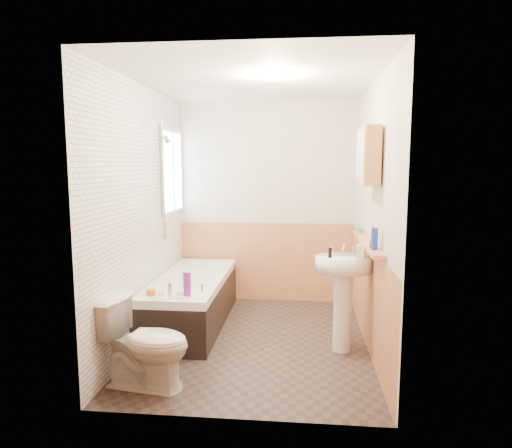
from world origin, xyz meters
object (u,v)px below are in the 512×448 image
object	(u,v)px
toilet	(145,343)
pine_shelf	(367,243)
sink	(343,284)
medicine_cabinet	(368,156)
bathtub	(192,299)

from	to	relation	value
toilet	pine_shelf	size ratio (longest dim) A/B	0.54
toilet	pine_shelf	distance (m)	2.10
toilet	pine_shelf	bearing A→B (deg)	-55.71
sink	medicine_cabinet	bearing A→B (deg)	-47.34
toilet	sink	size ratio (longest dim) A/B	0.72
toilet	sink	xyz separation A→B (m)	(1.60, 0.86, 0.29)
sink	pine_shelf	xyz separation A→B (m)	(0.20, -0.02, 0.39)
sink	pine_shelf	world-z (taller)	pine_shelf
bathtub	pine_shelf	distance (m)	2.01
medicine_cabinet	sink	bearing A→B (deg)	144.50
bathtub	medicine_cabinet	world-z (taller)	medicine_cabinet
bathtub	toilet	distance (m)	1.42
bathtub	sink	xyz separation A→B (m)	(1.57, -0.56, 0.36)
toilet	sink	world-z (taller)	sink
sink	pine_shelf	bearing A→B (deg)	-16.89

